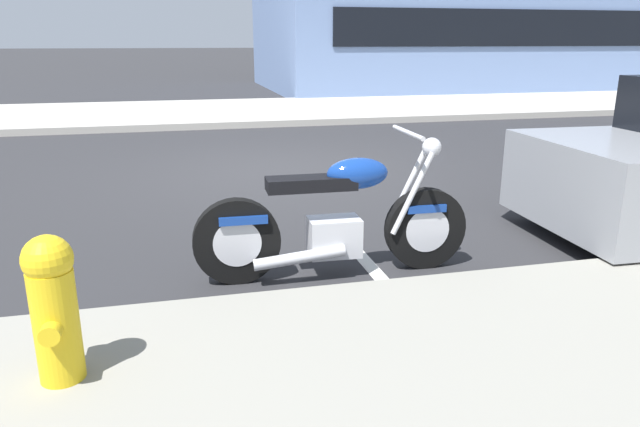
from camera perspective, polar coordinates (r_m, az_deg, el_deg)
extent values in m
plane|color=#28282B|center=(8.40, -3.36, 4.16)|extent=(260.00, 260.00, 0.00)
cube|color=silver|center=(4.96, 4.50, -4.67)|extent=(0.12, 2.20, 0.01)
cylinder|color=black|center=(4.82, 10.14, -1.42)|extent=(0.66, 0.13, 0.66)
cylinder|color=silver|center=(4.82, 10.14, -1.42)|extent=(0.37, 0.13, 0.36)
cylinder|color=black|center=(4.48, -8.06, -2.68)|extent=(0.66, 0.13, 0.66)
cylinder|color=silver|center=(4.48, -8.06, -2.68)|extent=(0.37, 0.13, 0.36)
cube|color=silver|center=(4.60, 1.37, -2.25)|extent=(0.41, 0.27, 0.30)
cube|color=black|center=(4.44, -0.86, 2.93)|extent=(0.69, 0.24, 0.10)
ellipsoid|color=navy|center=(4.51, 3.64, 3.90)|extent=(0.49, 0.25, 0.24)
cube|color=navy|center=(4.43, -7.51, -0.42)|extent=(0.37, 0.19, 0.06)
cube|color=navy|center=(4.76, 10.03, 0.64)|extent=(0.32, 0.17, 0.06)
cylinder|color=silver|center=(4.74, 8.36, 2.33)|extent=(0.34, 0.05, 0.65)
cylinder|color=silver|center=(4.61, 8.96, 1.91)|extent=(0.34, 0.05, 0.65)
cylinder|color=silver|center=(4.57, 8.52, 7.76)|extent=(0.05, 0.62, 0.04)
sphere|color=silver|center=(4.67, 10.78, 6.33)|extent=(0.15, 0.15, 0.15)
cylinder|color=silver|center=(4.44, -1.99, -4.29)|extent=(0.71, 0.11, 0.16)
cylinder|color=black|center=(6.67, 23.29, 2.30)|extent=(0.63, 0.24, 0.62)
cylinder|color=gold|center=(3.24, -24.16, -9.90)|extent=(0.22, 0.22, 0.58)
sphere|color=gold|center=(3.10, -24.91, -4.05)|extent=(0.24, 0.24, 0.24)
cylinder|color=gold|center=(3.35, -23.82, -8.41)|extent=(0.10, 0.08, 0.10)
cylinder|color=gold|center=(3.10, -24.65, -10.54)|extent=(0.10, 0.08, 0.10)
cube|color=black|center=(20.03, 18.21, 16.71)|extent=(11.57, 0.06, 1.10)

